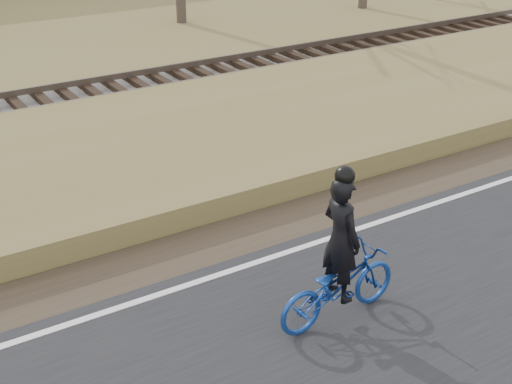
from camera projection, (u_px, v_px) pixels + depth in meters
ground at (182, 300)px, 10.17m from camera, size 120.00×120.00×0.00m
edge_line at (175, 289)px, 10.30m from camera, size 120.00×0.12×0.01m
shoulder at (147, 261)px, 11.08m from camera, size 120.00×1.60×0.04m
embankment at (80, 180)px, 13.28m from camera, size 120.00×5.00×0.44m
ballast at (23, 120)px, 16.17m from camera, size 120.00×3.00×0.45m
railroad at (21, 108)px, 16.04m from camera, size 120.00×2.40×0.29m
cyclist at (339, 273)px, 9.39m from camera, size 1.95×0.77×2.24m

